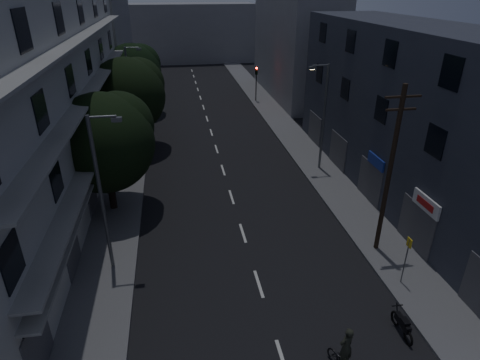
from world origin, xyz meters
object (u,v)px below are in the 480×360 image
object	(u,v)px
bus_stop_sign	(407,253)
cyclist	(344,358)
motorcycle	(402,325)
utility_pole	(390,170)

from	to	relation	value
bus_stop_sign	cyclist	world-z (taller)	bus_stop_sign
bus_stop_sign	motorcycle	bearing A→B (deg)	-119.14
utility_pole	cyclist	bearing A→B (deg)	-124.65
utility_pole	motorcycle	xyz separation A→B (m)	(-1.69, -5.65, -4.43)
motorcycle	bus_stop_sign	bearing A→B (deg)	62.10
motorcycle	cyclist	bearing A→B (deg)	-155.50
bus_stop_sign	motorcycle	world-z (taller)	bus_stop_sign
bus_stop_sign	cyclist	size ratio (longest dim) A/B	1.17
bus_stop_sign	motorcycle	xyz separation A→B (m)	(-1.56, -2.80, -1.45)
cyclist	utility_pole	bearing A→B (deg)	34.45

